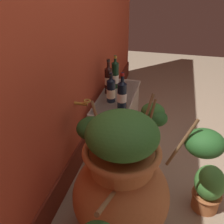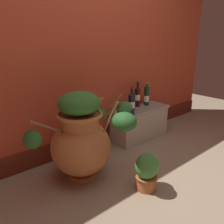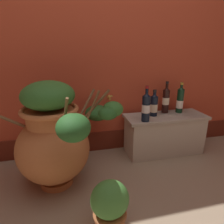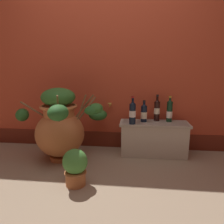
{
  "view_description": "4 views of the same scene",
  "coord_description": "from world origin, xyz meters",
  "px_view_note": "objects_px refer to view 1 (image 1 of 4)",
  "views": [
    {
      "loc": [
        -1.63,
        0.4,
        1.52
      ],
      "look_at": [
        0.07,
        0.82,
        0.54
      ],
      "focal_mm": 42.8,
      "sensor_mm": 36.0,
      "label": 1
    },
    {
      "loc": [
        -1.59,
        -1.09,
        1.32
      ],
      "look_at": [
        0.05,
        0.84,
        0.5
      ],
      "focal_mm": 37.26,
      "sensor_mm": 36.0,
      "label": 2
    },
    {
      "loc": [
        -0.39,
        -0.82,
        1.08
      ],
      "look_at": [
        0.01,
        0.83,
        0.52
      ],
      "focal_mm": 31.06,
      "sensor_mm": 36.0,
      "label": 3
    },
    {
      "loc": [
        0.34,
        -1.62,
        1.05
      ],
      "look_at": [
        0.08,
        0.8,
        0.56
      ],
      "focal_mm": 32.79,
      "sensor_mm": 36.0,
      "label": 4
    }
  ],
  "objects_px": {
    "terracotta_urn": "(123,181)",
    "potted_shrub": "(208,188)",
    "wine_bottle_left": "(122,95)",
    "wine_bottle_right": "(111,90)",
    "wine_bottle_middle": "(108,79)",
    "wine_bottle_back": "(115,74)"
  },
  "relations": [
    {
      "from": "terracotta_urn",
      "to": "wine_bottle_left",
      "type": "bearing_deg",
      "value": 12.31
    },
    {
      "from": "wine_bottle_back",
      "to": "potted_shrub",
      "type": "distance_m",
      "value": 1.36
    },
    {
      "from": "wine_bottle_middle",
      "to": "wine_bottle_right",
      "type": "xyz_separation_m",
      "value": [
        -0.17,
        -0.07,
        -0.03
      ]
    },
    {
      "from": "wine_bottle_middle",
      "to": "wine_bottle_back",
      "type": "distance_m",
      "value": 0.16
    },
    {
      "from": "terracotta_urn",
      "to": "wine_bottle_middle",
      "type": "distance_m",
      "value": 1.21
    },
    {
      "from": "wine_bottle_middle",
      "to": "potted_shrub",
      "type": "height_order",
      "value": "wine_bottle_middle"
    },
    {
      "from": "terracotta_urn",
      "to": "potted_shrub",
      "type": "height_order",
      "value": "terracotta_urn"
    },
    {
      "from": "wine_bottle_right",
      "to": "potted_shrub",
      "type": "height_order",
      "value": "wine_bottle_right"
    },
    {
      "from": "wine_bottle_left",
      "to": "potted_shrub",
      "type": "xyz_separation_m",
      "value": [
        -0.51,
        -0.72,
        -0.38
      ]
    },
    {
      "from": "terracotta_urn",
      "to": "wine_bottle_left",
      "type": "distance_m",
      "value": 0.86
    },
    {
      "from": "wine_bottle_middle",
      "to": "wine_bottle_right",
      "type": "relative_size",
      "value": 1.24
    },
    {
      "from": "potted_shrub",
      "to": "wine_bottle_right",
      "type": "bearing_deg",
      "value": 52.34
    },
    {
      "from": "wine_bottle_left",
      "to": "wine_bottle_right",
      "type": "distance_m",
      "value": 0.19
    },
    {
      "from": "wine_bottle_middle",
      "to": "wine_bottle_back",
      "type": "height_order",
      "value": "wine_bottle_middle"
    },
    {
      "from": "wine_bottle_middle",
      "to": "wine_bottle_right",
      "type": "bearing_deg",
      "value": -158.42
    },
    {
      "from": "terracotta_urn",
      "to": "wine_bottle_right",
      "type": "distance_m",
      "value": 1.03
    },
    {
      "from": "wine_bottle_left",
      "to": "wine_bottle_right",
      "type": "height_order",
      "value": "wine_bottle_left"
    },
    {
      "from": "terracotta_urn",
      "to": "wine_bottle_right",
      "type": "height_order",
      "value": "terracotta_urn"
    },
    {
      "from": "terracotta_urn",
      "to": "wine_bottle_back",
      "type": "distance_m",
      "value": 1.34
    },
    {
      "from": "wine_bottle_left",
      "to": "terracotta_urn",
      "type": "bearing_deg",
      "value": -167.69
    },
    {
      "from": "wine_bottle_middle",
      "to": "potted_shrub",
      "type": "relative_size",
      "value": 0.96
    },
    {
      "from": "wine_bottle_middle",
      "to": "wine_bottle_left",
      "type": "bearing_deg",
      "value": -147.58
    }
  ]
}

